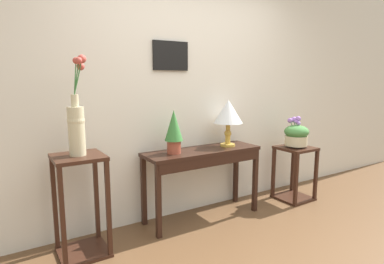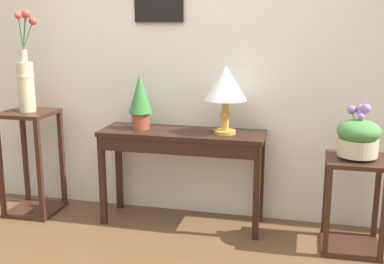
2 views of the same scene
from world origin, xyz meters
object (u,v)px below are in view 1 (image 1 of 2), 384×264
(potted_plant_on_console, at_px, (174,130))
(pedestal_stand_left, at_px, (81,206))
(flower_vase_tall_left, at_px, (77,122))
(pedestal_stand_right, at_px, (294,173))
(table_lamp, at_px, (228,113))
(planter_bowl_wide_right, at_px, (296,135))
(console_table, at_px, (204,160))

(potted_plant_on_console, distance_m, pedestal_stand_left, 1.07)
(flower_vase_tall_left, relative_size, pedestal_stand_right, 1.21)
(pedestal_stand_left, distance_m, flower_vase_tall_left, 0.69)
(table_lamp, distance_m, pedestal_stand_right, 1.21)
(potted_plant_on_console, xyz_separation_m, flower_vase_tall_left, (-0.91, -0.08, 0.15))
(table_lamp, xyz_separation_m, potted_plant_on_console, (-0.66, 0.01, -0.12))
(pedestal_stand_right, bearing_deg, flower_vase_tall_left, 178.30)
(pedestal_stand_right, distance_m, planter_bowl_wide_right, 0.48)
(console_table, xyz_separation_m, pedestal_stand_right, (1.25, -0.12, -0.31))
(pedestal_stand_right, bearing_deg, console_table, 174.35)
(console_table, bearing_deg, flower_vase_tall_left, -177.72)
(console_table, bearing_deg, potted_plant_on_console, 174.88)
(console_table, bearing_deg, planter_bowl_wide_right, -5.57)
(table_lamp, xyz_separation_m, pedestal_stand_left, (-1.58, -0.07, -0.67))
(potted_plant_on_console, xyz_separation_m, pedestal_stand_right, (1.58, -0.15, -0.64))
(pedestal_stand_left, bearing_deg, table_lamp, 2.65)
(console_table, height_order, pedestal_stand_right, console_table)
(flower_vase_tall_left, bearing_deg, pedestal_stand_left, 176.86)
(table_lamp, xyz_separation_m, flower_vase_tall_left, (-1.57, -0.07, 0.02))
(pedestal_stand_right, bearing_deg, potted_plant_on_console, 174.46)
(planter_bowl_wide_right, bearing_deg, pedestal_stand_right, -95.29)
(potted_plant_on_console, xyz_separation_m, planter_bowl_wide_right, (1.58, -0.15, -0.17))
(potted_plant_on_console, bearing_deg, table_lamp, -0.50)
(console_table, height_order, flower_vase_tall_left, flower_vase_tall_left)
(pedestal_stand_left, relative_size, pedestal_stand_right, 1.30)
(potted_plant_on_console, bearing_deg, pedestal_stand_left, -175.09)
(flower_vase_tall_left, distance_m, pedestal_stand_right, 2.61)
(table_lamp, height_order, planter_bowl_wide_right, table_lamp)
(console_table, bearing_deg, table_lamp, 4.14)
(console_table, xyz_separation_m, pedestal_stand_left, (-1.25, -0.05, -0.21))
(console_table, distance_m, table_lamp, 0.57)
(table_lamp, distance_m, potted_plant_on_console, 0.67)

